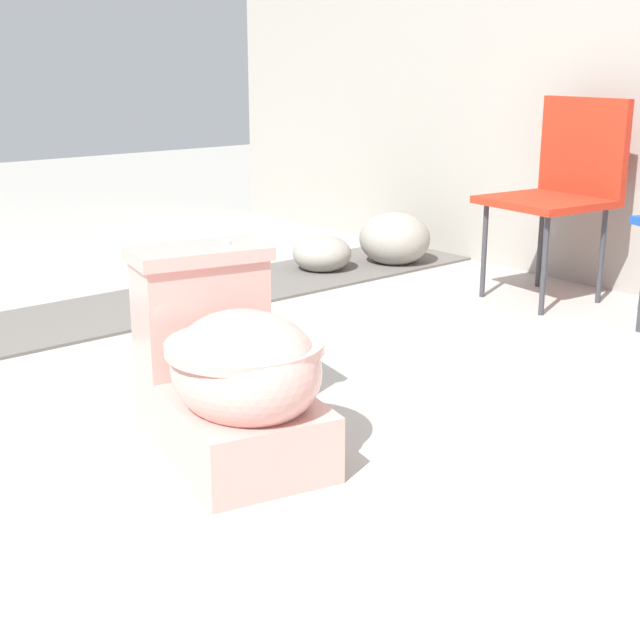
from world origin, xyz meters
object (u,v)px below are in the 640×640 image
object	(u,v)px
folding_chair_left	(564,177)
boulder_far	(322,253)
toilet	(231,372)
boulder_near	(395,239)

from	to	relation	value
folding_chair_left	boulder_far	distance (m)	1.19
toilet	boulder_near	distance (m)	2.28
boulder_near	folding_chair_left	bearing A→B (deg)	6.23
boulder_near	boulder_far	bearing A→B (deg)	-107.54
folding_chair_left	boulder_far	size ratio (longest dim) A/B	2.95
folding_chair_left	boulder_near	world-z (taller)	folding_chair_left
boulder_near	boulder_far	world-z (taller)	boulder_near
folding_chair_left	boulder_near	size ratio (longest dim) A/B	2.37
boulder_far	folding_chair_left	bearing A→B (deg)	25.03
toilet	folding_chair_left	xyz separation A→B (m)	(-0.40, 1.97, 0.29)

